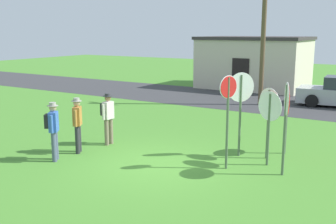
{
  "coord_description": "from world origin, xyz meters",
  "views": [
    {
      "loc": [
        5.94,
        -9.01,
        3.74
      ],
      "look_at": [
        -0.39,
        1.27,
        1.3
      ],
      "focal_mm": 42.84,
      "sensor_mm": 36.0,
      "label": 1
    }
  ],
  "objects_px": {
    "stop_sign_nearest": "(228,108)",
    "stop_sign_rear_right": "(269,111)",
    "person_in_dark_shirt": "(53,127)",
    "person_with_sunhat": "(108,115)",
    "utility_pole": "(264,21)",
    "stop_sign_tallest": "(269,115)",
    "person_in_teal": "(77,122)",
    "stop_sign_rear_left": "(287,111)",
    "stop_sign_center_cluster": "(286,112)",
    "stop_sign_low_front": "(241,98)"
  },
  "relations": [
    {
      "from": "stop_sign_tallest",
      "to": "stop_sign_rear_right",
      "type": "height_order",
      "value": "stop_sign_rear_right"
    },
    {
      "from": "person_with_sunhat",
      "to": "stop_sign_nearest",
      "type": "bearing_deg",
      "value": -2.34
    },
    {
      "from": "stop_sign_rear_left",
      "to": "person_in_dark_shirt",
      "type": "xyz_separation_m",
      "value": [
        -5.58,
        -4.25,
        -0.35
      ]
    },
    {
      "from": "stop_sign_rear_left",
      "to": "person_in_teal",
      "type": "relative_size",
      "value": 1.15
    },
    {
      "from": "stop_sign_rear_right",
      "to": "stop_sign_low_front",
      "type": "height_order",
      "value": "stop_sign_low_front"
    },
    {
      "from": "utility_pole",
      "to": "stop_sign_rear_left",
      "type": "distance_m",
      "value": 8.99
    },
    {
      "from": "utility_pole",
      "to": "person_in_dark_shirt",
      "type": "xyz_separation_m",
      "value": [
        -2.12,
        -12.04,
        -3.21
      ]
    },
    {
      "from": "stop_sign_rear_left",
      "to": "person_with_sunhat",
      "type": "bearing_deg",
      "value": -158.74
    },
    {
      "from": "utility_pole",
      "to": "stop_sign_tallest",
      "type": "xyz_separation_m",
      "value": [
        3.34,
        -9.16,
        -2.76
      ]
    },
    {
      "from": "stop_sign_rear_right",
      "to": "stop_sign_center_cluster",
      "type": "height_order",
      "value": "stop_sign_center_cluster"
    },
    {
      "from": "stop_sign_rear_left",
      "to": "stop_sign_rear_right",
      "type": "bearing_deg",
      "value": -112.86
    },
    {
      "from": "stop_sign_nearest",
      "to": "stop_sign_rear_right",
      "type": "relative_size",
      "value": 1.22
    },
    {
      "from": "stop_sign_rear_left",
      "to": "stop_sign_center_cluster",
      "type": "bearing_deg",
      "value": -75.94
    },
    {
      "from": "stop_sign_rear_left",
      "to": "person_in_teal",
      "type": "xyz_separation_m",
      "value": [
        -5.53,
        -3.3,
        -0.37
      ]
    },
    {
      "from": "utility_pole",
      "to": "stop_sign_rear_right",
      "type": "xyz_separation_m",
      "value": [
        3.13,
        -8.56,
        -2.77
      ]
    },
    {
      "from": "stop_sign_rear_right",
      "to": "person_in_teal",
      "type": "height_order",
      "value": "stop_sign_rear_right"
    },
    {
      "from": "stop_sign_low_front",
      "to": "person_in_teal",
      "type": "distance_m",
      "value": 5.04
    },
    {
      "from": "stop_sign_low_front",
      "to": "person_with_sunhat",
      "type": "xyz_separation_m",
      "value": [
        -4.21,
        -1.11,
        -0.77
      ]
    },
    {
      "from": "person_in_teal",
      "to": "utility_pole",
      "type": "bearing_deg",
      "value": 79.37
    },
    {
      "from": "stop_sign_nearest",
      "to": "stop_sign_tallest",
      "type": "height_order",
      "value": "stop_sign_nearest"
    },
    {
      "from": "stop_sign_tallest",
      "to": "person_in_teal",
      "type": "relative_size",
      "value": 1.22
    },
    {
      "from": "stop_sign_rear_left",
      "to": "stop_sign_low_front",
      "type": "xyz_separation_m",
      "value": [
        -1.13,
        -0.98,
        0.42
      ]
    },
    {
      "from": "utility_pole",
      "to": "person_in_teal",
      "type": "bearing_deg",
      "value": -100.63
    },
    {
      "from": "stop_sign_low_front",
      "to": "utility_pole",
      "type": "bearing_deg",
      "value": 104.83
    },
    {
      "from": "utility_pole",
      "to": "stop_sign_tallest",
      "type": "height_order",
      "value": "utility_pole"
    },
    {
      "from": "stop_sign_center_cluster",
      "to": "person_in_dark_shirt",
      "type": "relative_size",
      "value": 1.42
    },
    {
      "from": "person_in_teal",
      "to": "stop_sign_low_front",
      "type": "bearing_deg",
      "value": 27.88
    },
    {
      "from": "stop_sign_nearest",
      "to": "stop_sign_rear_right",
      "type": "distance_m",
      "value": 1.65
    },
    {
      "from": "stop_sign_tallest",
      "to": "stop_sign_nearest",
      "type": "bearing_deg",
      "value": -134.7
    },
    {
      "from": "stop_sign_low_front",
      "to": "person_with_sunhat",
      "type": "relative_size",
      "value": 1.47
    },
    {
      "from": "stop_sign_low_front",
      "to": "stop_sign_rear_right",
      "type": "bearing_deg",
      "value": 14.05
    },
    {
      "from": "utility_pole",
      "to": "stop_sign_rear_right",
      "type": "relative_size",
      "value": 3.79
    },
    {
      "from": "stop_sign_rear_left",
      "to": "person_in_teal",
      "type": "distance_m",
      "value": 6.46
    },
    {
      "from": "person_with_sunhat",
      "to": "stop_sign_center_cluster",
      "type": "bearing_deg",
      "value": 1.31
    },
    {
      "from": "utility_pole",
      "to": "stop_sign_tallest",
      "type": "relative_size",
      "value": 3.81
    },
    {
      "from": "utility_pole",
      "to": "stop_sign_center_cluster",
      "type": "height_order",
      "value": "utility_pole"
    },
    {
      "from": "utility_pole",
      "to": "stop_sign_low_front",
      "type": "xyz_separation_m",
      "value": [
        2.32,
        -8.76,
        -2.44
      ]
    },
    {
      "from": "stop_sign_nearest",
      "to": "stop_sign_center_cluster",
      "type": "distance_m",
      "value": 1.51
    },
    {
      "from": "stop_sign_rear_right",
      "to": "person_in_dark_shirt",
      "type": "xyz_separation_m",
      "value": [
        -5.25,
        -3.48,
        -0.44
      ]
    },
    {
      "from": "person_with_sunhat",
      "to": "person_in_teal",
      "type": "xyz_separation_m",
      "value": [
        -0.19,
        -1.22,
        -0.03
      ]
    },
    {
      "from": "person_in_teal",
      "to": "person_in_dark_shirt",
      "type": "height_order",
      "value": "same"
    },
    {
      "from": "stop_sign_tallest",
      "to": "person_with_sunhat",
      "type": "distance_m",
      "value": 5.3
    },
    {
      "from": "person_in_dark_shirt",
      "to": "stop_sign_rear_right",
      "type": "bearing_deg",
      "value": 33.53
    },
    {
      "from": "stop_sign_rear_right",
      "to": "person_with_sunhat",
      "type": "relative_size",
      "value": 1.22
    },
    {
      "from": "stop_sign_low_front",
      "to": "person_in_dark_shirt",
      "type": "xyz_separation_m",
      "value": [
        -4.44,
        -3.28,
        -0.77
      ]
    },
    {
      "from": "person_in_teal",
      "to": "stop_sign_tallest",
      "type": "bearing_deg",
      "value": 19.58
    },
    {
      "from": "stop_sign_low_front",
      "to": "stop_sign_tallest",
      "type": "bearing_deg",
      "value": -21.45
    },
    {
      "from": "stop_sign_low_front",
      "to": "person_in_dark_shirt",
      "type": "relative_size",
      "value": 1.47
    },
    {
      "from": "utility_pole",
      "to": "person_in_dark_shirt",
      "type": "distance_m",
      "value": 12.64
    },
    {
      "from": "stop_sign_low_front",
      "to": "person_in_teal",
      "type": "bearing_deg",
      "value": -152.12
    }
  ]
}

